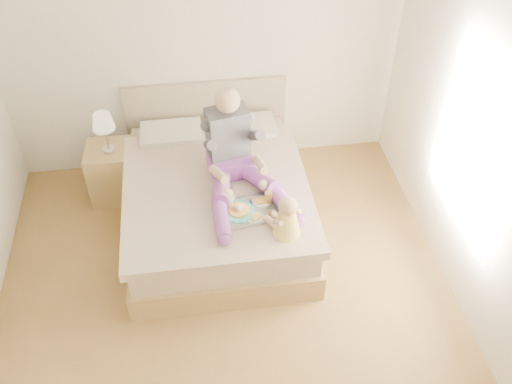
{
  "coord_description": "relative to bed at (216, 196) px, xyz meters",
  "views": [
    {
      "loc": [
        -0.18,
        -2.99,
        4.11
      ],
      "look_at": [
        0.34,
        0.66,
        0.71
      ],
      "focal_mm": 40.0,
      "sensor_mm": 36.0,
      "label": 1
    }
  ],
  "objects": [
    {
      "name": "baby",
      "position": [
        0.53,
        -0.84,
        0.45
      ],
      "size": [
        0.32,
        0.34,
        0.39
      ],
      "rotation": [
        0.0,
        0.0,
        0.6
      ],
      "color": "#FFD950",
      "rests_on": "bed"
    },
    {
      "name": "bed",
      "position": [
        0.0,
        0.0,
        0.0
      ],
      "size": [
        1.7,
        2.18,
        1.0
      ],
      "color": "olive",
      "rests_on": "ground"
    },
    {
      "name": "adult",
      "position": [
        0.19,
        -0.13,
        0.56
      ],
      "size": [
        0.79,
        1.17,
        0.92
      ],
      "rotation": [
        0.0,
        0.0,
        0.2
      ],
      "color": "#783A91",
      "rests_on": "bed"
    },
    {
      "name": "tray",
      "position": [
        0.26,
        -0.54,
        0.32
      ],
      "size": [
        0.52,
        0.43,
        0.14
      ],
      "rotation": [
        0.0,
        0.0,
        0.13
      ],
      "color": "#ADAFB4",
      "rests_on": "bed"
    },
    {
      "name": "lamp",
      "position": [
        -0.99,
        0.49,
        0.62
      ],
      "size": [
        0.21,
        0.21,
        0.44
      ],
      "color": "#ADAFB4",
      "rests_on": "nightstand"
    },
    {
      "name": "room",
      "position": [
        0.08,
        -1.08,
        1.19
      ],
      "size": [
        4.02,
        4.22,
        2.71
      ],
      "color": "brown",
      "rests_on": "ground"
    },
    {
      "name": "nightstand",
      "position": [
        -1.0,
        0.52,
        -0.02
      ],
      "size": [
        0.51,
        0.46,
        0.6
      ],
      "rotation": [
        0.0,
        0.0,
        -0.04
      ],
      "color": "olive",
      "rests_on": "ground"
    }
  ]
}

